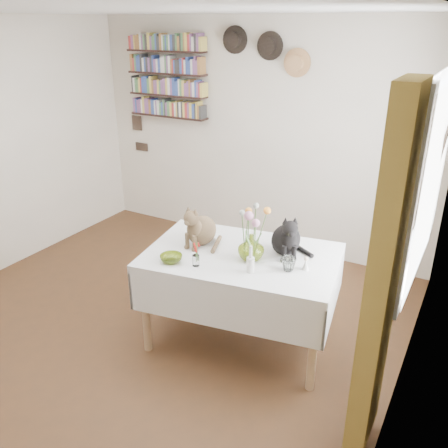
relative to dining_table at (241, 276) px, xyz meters
The scene contains 16 objects.
room 1.11m from the dining_table, 148.84° to the right, with size 4.08×4.58×2.58m.
window 1.49m from the dining_table, 15.76° to the left, with size 0.12×1.52×1.32m.
curtain 1.40m from the dining_table, 27.01° to the right, with size 0.12×0.38×2.10m, color brown.
dining_table is the anchor object (origin of this frame).
tabby_cat 0.52m from the dining_table, behind, with size 0.23×0.30×0.35m, color brown, non-canonical shape.
black_cat 0.50m from the dining_table, 32.55° to the left, with size 0.23×0.30×0.35m, color black, non-canonical shape.
flower_vase 0.32m from the dining_table, 25.47° to the right, with size 0.20×0.20×0.21m, color #B6CE46.
green_bowl 0.59m from the dining_table, 137.43° to the right, with size 0.17×0.17×0.05m, color #B6CE46.
drinking_glass 0.48m from the dining_table, ahead, with size 0.11×0.11×0.10m, color white.
candlestick 0.39m from the dining_table, 50.35° to the right, with size 0.06×0.06×0.20m.
berry_jar 0.48m from the dining_table, 122.08° to the right, with size 0.05×0.05×0.21m.
porcelain_figurine 0.56m from the dining_table, ahead, with size 0.05×0.05×0.10m.
flower_bouquet 0.54m from the dining_table, 20.08° to the right, with size 0.17×0.12×0.39m.
bookshelf_unit 2.81m from the dining_table, 137.60° to the left, with size 1.00×0.16×0.91m.
wall_hats 2.43m from the dining_table, 110.47° to the left, with size 0.98×0.09×0.48m.
wall_art_plaques 3.02m from the dining_table, 143.49° to the left, with size 0.21×0.02×0.44m.
Camera 1 is at (2.24, -2.44, 2.43)m, focal length 38.00 mm.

